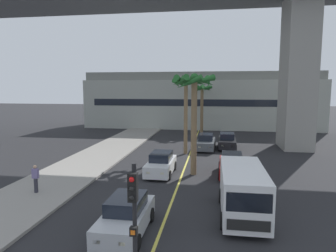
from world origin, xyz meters
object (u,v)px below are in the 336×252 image
(delivery_van, at_px, (243,190))
(palm_tree_near_median, at_px, (202,94))
(car_queue_fifth, at_px, (126,216))
(car_queue_second, at_px, (161,164))
(palm_tree_far_median, at_px, (186,91))
(car_queue_third, at_px, (232,165))
(car_queue_fourth, at_px, (227,141))
(pedestrian_far_along, at_px, (36,178))
(car_queue_front, at_px, (206,142))
(traffic_light_median_near, at_px, (134,219))
(palm_tree_mid_median, at_px, (194,95))

(delivery_van, xyz_separation_m, palm_tree_near_median, (-3.13, 27.00, 4.03))
(car_queue_fifth, xyz_separation_m, delivery_van, (5.05, 2.50, 0.57))
(car_queue_second, height_order, palm_tree_near_median, palm_tree_near_median)
(palm_tree_far_median, bearing_deg, car_queue_third, -59.13)
(car_queue_fourth, bearing_deg, pedestrian_far_along, -126.34)
(car_queue_third, xyz_separation_m, car_queue_fifth, (-4.91, -9.40, 0.00))
(car_queue_fourth, bearing_deg, car_queue_front, -155.41)
(car_queue_front, bearing_deg, palm_tree_near_median, 94.66)
(car_queue_front, bearing_deg, palm_tree_far_median, -128.86)
(car_queue_second, relative_size, delivery_van, 0.78)
(car_queue_fifth, xyz_separation_m, palm_tree_far_median, (1.00, 15.94, 5.16))
(car_queue_third, distance_m, palm_tree_far_median, 9.20)
(car_queue_second, bearing_deg, traffic_light_median_near, -82.84)
(car_queue_third, relative_size, delivery_van, 0.79)
(pedestrian_far_along, bearing_deg, traffic_light_median_near, -45.07)
(car_queue_third, relative_size, palm_tree_mid_median, 0.58)
(car_queue_second, height_order, car_queue_fifth, same)
(delivery_van, bearing_deg, car_queue_fifth, -153.65)
(traffic_light_median_near, bearing_deg, delivery_van, 63.59)
(car_queue_third, height_order, car_queue_fifth, same)
(car_queue_fifth, bearing_deg, pedestrian_far_along, 150.71)
(traffic_light_median_near, relative_size, palm_tree_near_median, 0.63)
(car_queue_fifth, distance_m, traffic_light_median_near, 5.13)
(car_queue_front, bearing_deg, pedestrian_far_along, -122.55)
(pedestrian_far_along, bearing_deg, palm_tree_near_median, 72.02)
(delivery_van, distance_m, traffic_light_median_near, 7.90)
(car_queue_fourth, xyz_separation_m, palm_tree_near_median, (-3.06, 10.29, 4.59))
(car_queue_front, xyz_separation_m, palm_tree_far_median, (-1.84, -2.29, 5.16))
(palm_tree_near_median, bearing_deg, palm_tree_mid_median, -89.13)
(car_queue_third, bearing_deg, palm_tree_mid_median, -176.16)
(car_queue_third, distance_m, palm_tree_mid_median, 5.62)
(car_queue_third, bearing_deg, palm_tree_far_median, 120.87)
(car_queue_third, bearing_deg, palm_tree_near_median, 98.45)
(traffic_light_median_near, distance_m, palm_tree_near_median, 34.05)
(delivery_van, relative_size, palm_tree_near_median, 0.79)
(palm_tree_mid_median, relative_size, pedestrian_far_along, 4.42)
(delivery_van, height_order, traffic_light_median_near, traffic_light_median_near)
(palm_tree_near_median, bearing_deg, palm_tree_far_median, -93.90)
(car_queue_front, xyz_separation_m, car_queue_fifth, (-2.84, -18.23, 0.00))
(car_queue_second, bearing_deg, palm_tree_near_median, 84.37)
(car_queue_second, xyz_separation_m, palm_tree_far_median, (1.10, 6.94, 5.16))
(palm_tree_near_median, xyz_separation_m, palm_tree_far_median, (-0.92, -13.56, 0.57))
(palm_tree_far_median, bearing_deg, pedestrian_far_along, -121.27)
(car_queue_front, bearing_deg, car_queue_second, -107.67)
(car_queue_third, height_order, traffic_light_median_near, traffic_light_median_near)
(car_queue_fourth, distance_m, car_queue_fifth, 19.84)
(car_queue_fifth, height_order, traffic_light_median_near, traffic_light_median_near)
(palm_tree_near_median, distance_m, palm_tree_mid_median, 20.28)
(car_queue_fifth, distance_m, delivery_van, 5.66)
(traffic_light_median_near, relative_size, pedestrian_far_along, 2.59)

